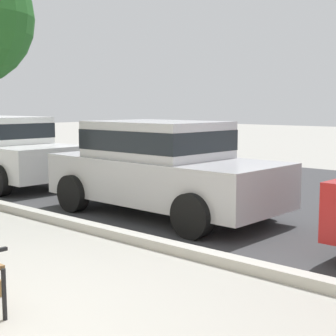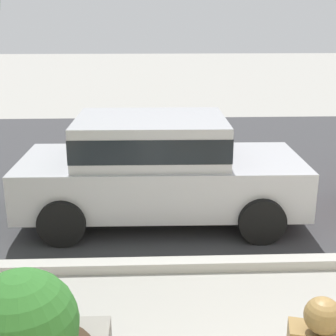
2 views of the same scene
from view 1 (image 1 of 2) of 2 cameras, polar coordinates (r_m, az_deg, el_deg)
street_surface at (r=10.46m, az=15.98°, el=-3.30°), size 60.00×9.00×0.01m
curb_stone at (r=6.70m, az=-1.62°, el=-8.28°), size 60.00×0.20×0.12m
parked_car_white at (r=12.41m, az=-17.96°, el=2.11°), size 4.12×1.97×1.56m
parked_car_silver at (r=8.51m, az=-0.77°, el=0.35°), size 4.12×1.97×1.56m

